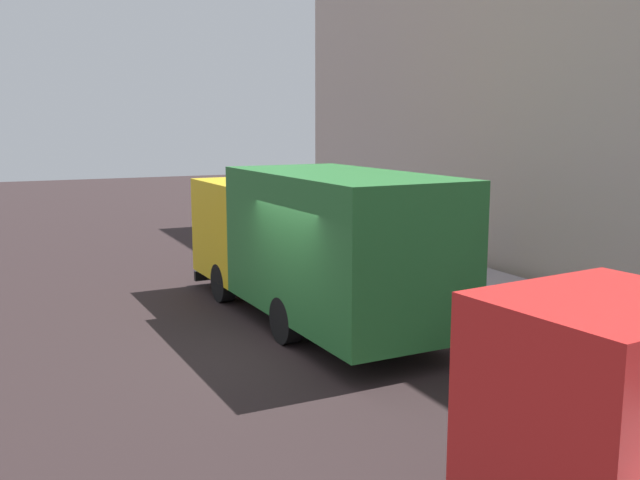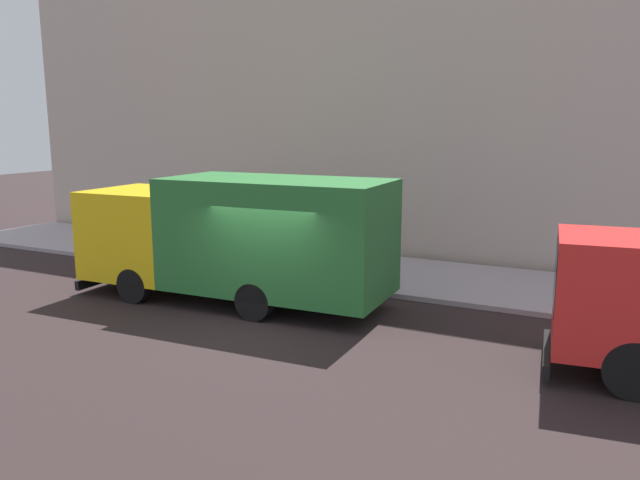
% 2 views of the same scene
% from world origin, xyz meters
% --- Properties ---
extents(ground, '(80.00, 80.00, 0.00)m').
position_xyz_m(ground, '(0.00, 0.00, 0.00)').
color(ground, '#2C2021').
extents(sidewalk, '(4.12, 30.00, 0.13)m').
position_xyz_m(sidewalk, '(5.06, 0.00, 0.06)').
color(sidewalk, '#AB9EA6').
rests_on(sidewalk, ground).
extents(building_facade, '(0.50, 30.00, 11.11)m').
position_xyz_m(building_facade, '(7.62, 0.00, 5.55)').
color(building_facade, '#BEABA0').
rests_on(building_facade, ground).
extents(large_utility_truck, '(2.76, 7.84, 3.02)m').
position_xyz_m(large_utility_truck, '(1.06, 1.46, 1.64)').
color(large_utility_truck, yellow).
rests_on(large_utility_truck, ground).
extents(pedestrian_walking, '(0.45, 0.45, 1.69)m').
position_xyz_m(pedestrian_walking, '(4.74, 5.13, 1.03)').
color(pedestrian_walking, brown).
rests_on(pedestrian_walking, sidewalk).
extents(pedestrian_standing, '(0.49, 0.49, 1.59)m').
position_xyz_m(pedestrian_standing, '(5.99, 3.49, 0.96)').
color(pedestrian_standing, black).
rests_on(pedestrian_standing, sidewalk).
extents(traffic_cone_orange, '(0.45, 0.45, 0.64)m').
position_xyz_m(traffic_cone_orange, '(3.83, 5.78, 0.44)').
color(traffic_cone_orange, orange).
rests_on(traffic_cone_orange, sidewalk).
extents(street_sign_post, '(0.44, 0.08, 2.48)m').
position_xyz_m(street_sign_post, '(3.50, 0.16, 1.59)').
color(street_sign_post, '#4C5156').
rests_on(street_sign_post, sidewalk).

